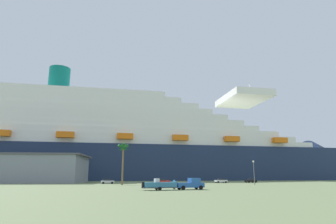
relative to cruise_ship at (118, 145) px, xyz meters
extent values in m
plane|color=#66754C|center=(18.83, -46.73, -18.80)|extent=(600.00, 600.00, 0.00)
cube|color=#1E2D4C|center=(2.93, 0.12, -9.73)|extent=(243.00, 39.16, 18.15)
cone|color=#1E2D4C|center=(133.60, 4.46, -8.82)|extent=(34.81, 29.14, 28.03)
cube|color=white|center=(2.93, 0.12, 0.79)|extent=(213.88, 35.71, 2.90)
cube|color=white|center=(-1.90, -0.04, 3.69)|extent=(202.87, 34.93, 2.90)
cube|color=white|center=(-6.74, -0.20, 6.59)|extent=(192.10, 34.17, 2.90)
cube|color=white|center=(-11.58, -0.36, 9.48)|extent=(178.73, 32.95, 2.90)
cube|color=white|center=(-16.42, -0.52, 12.38)|extent=(171.09, 32.12, 2.90)
cube|color=white|center=(-21.26, -0.68, 15.27)|extent=(161.94, 31.63, 2.90)
cube|color=white|center=(-26.10, -0.84, 18.17)|extent=(153.87, 30.91, 2.90)
cube|color=white|center=(-30.94, -1.00, 21.06)|extent=(148.00, 29.95, 2.90)
cube|color=white|center=(-35.78, -1.16, 23.96)|extent=(138.03, 29.33, 2.90)
cube|color=white|center=(-40.62, -1.32, 26.85)|extent=(129.81, 28.88, 2.90)
cube|color=white|center=(75.53, 2.53, 30.30)|extent=(25.33, 35.04, 4.00)
cylinder|color=#0C7266|center=(-33.36, -1.08, 35.18)|extent=(11.58, 11.58, 13.76)
cylinder|color=silver|center=(80.36, 2.69, 34.30)|extent=(0.80, 0.80, 12.00)
cube|color=orange|center=(-52.99, -17.94, 2.82)|extent=(8.10, 3.46, 2.80)
cube|color=orange|center=(-24.76, -17.00, 2.82)|extent=(8.10, 3.46, 2.80)
cube|color=orange|center=(3.47, -16.06, 2.82)|extent=(8.10, 3.46, 2.80)
cube|color=orange|center=(31.70, -15.12, 2.82)|extent=(8.10, 3.46, 2.80)
cube|color=orange|center=(59.93, -14.19, 2.82)|extent=(8.10, 3.46, 2.80)
cube|color=orange|center=(88.16, -13.25, 2.82)|extent=(8.10, 3.46, 2.80)
cube|color=gray|center=(-40.61, -42.26, -13.98)|extent=(58.85, 27.24, 9.64)
cube|color=#4C4C51|center=(-40.61, -42.26, -8.87)|extent=(61.21, 28.33, 0.60)
cube|color=#2659A5|center=(15.59, -101.24, -17.95)|extent=(5.89, 3.07, 0.90)
cube|color=#2659A5|center=(16.58, -101.04, -17.05)|extent=(2.34, 2.20, 0.90)
cube|color=#26333F|center=(17.24, -100.91, -17.14)|extent=(0.43, 1.67, 0.63)
cylinder|color=black|center=(17.31, -99.87, -18.40)|extent=(0.84, 0.43, 0.80)
cylinder|color=black|center=(17.71, -101.83, -18.40)|extent=(0.84, 0.43, 0.80)
cylinder|color=black|center=(13.64, -100.62, -18.40)|extent=(0.84, 0.43, 0.80)
cylinder|color=black|center=(14.03, -102.58, -18.40)|extent=(0.84, 0.43, 0.80)
cube|color=#595960|center=(9.55, -102.47, -18.33)|extent=(7.04, 3.11, 0.16)
cube|color=#595960|center=(13.49, -101.67, -18.33)|extent=(2.21, 0.56, 0.10)
cylinder|color=black|center=(9.04, -101.55, -18.48)|extent=(0.67, 0.34, 0.64)
cylinder|color=black|center=(9.44, -103.50, -18.48)|extent=(0.67, 0.34, 0.64)
cube|color=teal|center=(9.55, -102.47, -17.80)|extent=(6.47, 3.18, 0.90)
cone|color=teal|center=(12.98, -101.77, -17.80)|extent=(1.53, 1.99, 1.79)
cube|color=silver|center=(8.94, -102.59, -17.00)|extent=(0.98, 1.14, 0.70)
cube|color=black|center=(6.31, -103.12, -17.80)|extent=(0.45, 0.56, 1.10)
cylinder|color=brown|center=(2.63, -73.03, -13.55)|extent=(0.49, 0.49, 10.50)
cone|color=#195923|center=(3.03, -72.96, -8.20)|extent=(1.20, 3.07, 2.45)
cone|color=#195923|center=(2.86, -72.70, -8.20)|extent=(3.05, 2.39, 1.88)
cone|color=#195923|center=(2.59, -72.63, -8.20)|extent=(3.25, 0.99, 1.98)
cone|color=#195923|center=(2.41, -72.70, -8.20)|extent=(3.01, 2.36, 2.07)
cone|color=#195923|center=(2.23, -73.05, -8.20)|extent=(0.83, 2.97, 2.53)
cone|color=#195923|center=(2.33, -73.30, -8.20)|extent=(2.42, 2.61, 2.63)
cone|color=#195923|center=(2.64, -73.43, -8.20)|extent=(3.18, 0.81, 2.11)
cone|color=#195923|center=(2.94, -73.29, -8.20)|extent=(2.61, 2.92, 1.85)
sphere|color=#195923|center=(2.63, -73.03, -8.30)|extent=(1.10, 1.10, 1.10)
cylinder|color=slate|center=(40.39, -78.13, -15.60)|extent=(0.20, 0.20, 6.41)
sphere|color=#F9F2CC|center=(40.39, -78.13, -12.15)|extent=(0.56, 0.56, 0.56)
cube|color=white|center=(38.36, -55.15, -18.12)|extent=(4.86, 2.57, 0.70)
cube|color=#1E232D|center=(38.59, -55.12, -17.50)|extent=(2.82, 2.08, 0.55)
cylinder|color=black|center=(36.99, -56.32, -18.47)|extent=(0.69, 0.32, 0.66)
cylinder|color=black|center=(36.71, -54.44, -18.47)|extent=(0.69, 0.32, 0.66)
cylinder|color=black|center=(40.01, -55.86, -18.47)|extent=(0.69, 0.32, 0.66)
cylinder|color=black|center=(39.72, -53.99, -18.47)|extent=(0.69, 0.32, 0.66)
cube|color=red|center=(15.90, -61.80, -18.12)|extent=(4.85, 2.66, 0.70)
cube|color=#1E232D|center=(15.68, -61.84, -17.50)|extent=(2.82, 2.14, 0.55)
cylinder|color=black|center=(17.24, -60.60, -18.47)|extent=(0.69, 0.32, 0.66)
cylinder|color=black|center=(17.56, -62.51, -18.47)|extent=(0.69, 0.32, 0.66)
cylinder|color=black|center=(14.25, -61.09, -18.47)|extent=(0.69, 0.32, 0.66)
cylinder|color=black|center=(14.57, -63.01, -18.47)|extent=(0.69, 0.32, 0.66)
cube|color=black|center=(50.09, -55.00, -18.12)|extent=(4.41, 2.39, 0.70)
cube|color=#1E232D|center=(50.30, -54.97, -17.50)|extent=(2.54, 1.98, 0.55)
cylinder|color=black|center=(48.82, -56.11, -18.47)|extent=(0.68, 0.30, 0.66)
cylinder|color=black|center=(48.60, -54.21, -18.47)|extent=(0.68, 0.30, 0.66)
cylinder|color=black|center=(51.58, -55.78, -18.47)|extent=(0.68, 0.30, 0.66)
cylinder|color=black|center=(51.36, -53.89, -18.47)|extent=(0.68, 0.30, 0.66)
cube|color=silver|center=(-2.04, -59.29, -18.12)|extent=(4.44, 2.24, 0.70)
cube|color=#1E232D|center=(-2.25, -59.32, -17.50)|extent=(2.55, 1.86, 0.55)
cylinder|color=black|center=(-0.73, -58.25, -18.47)|extent=(0.68, 0.29, 0.66)
cylinder|color=black|center=(-0.54, -60.03, -18.47)|extent=(0.68, 0.29, 0.66)
cylinder|color=black|center=(-3.53, -58.55, -18.47)|extent=(0.68, 0.29, 0.66)
cylinder|color=black|center=(-3.34, -60.34, -18.47)|extent=(0.68, 0.29, 0.66)
camera|label=1|loc=(2.30, -156.79, -16.07)|focal=30.17mm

